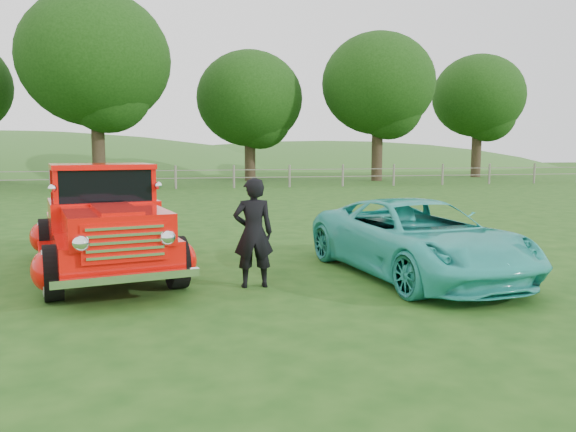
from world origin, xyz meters
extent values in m
plane|color=#1A4512|center=(0.00, 0.00, 0.00)|extent=(140.00, 140.00, 0.00)
ellipsoid|color=#275820|center=(20.00, 62.00, -3.85)|extent=(72.00, 52.00, 14.00)
cube|color=slate|center=(0.00, 22.00, 0.55)|extent=(48.00, 0.04, 0.04)
cube|color=slate|center=(0.00, 22.00, 0.95)|extent=(48.00, 0.04, 0.04)
cylinder|color=#2F2017|center=(-4.00, 25.00, 2.42)|extent=(0.70, 0.70, 4.84)
ellipsoid|color=black|center=(-4.00, 25.00, 6.82)|extent=(8.00, 8.00, 7.20)
cylinder|color=#2F2017|center=(5.00, 29.00, 1.87)|extent=(0.70, 0.70, 3.74)
ellipsoid|color=black|center=(5.00, 29.00, 5.27)|extent=(6.80, 6.80, 6.12)
cylinder|color=#2F2017|center=(13.00, 27.00, 2.20)|extent=(0.70, 0.70, 4.40)
ellipsoid|color=black|center=(13.00, 27.00, 6.20)|extent=(7.20, 7.20, 6.48)
cylinder|color=#2F2017|center=(22.00, 30.00, 2.09)|extent=(0.70, 0.70, 4.18)
ellipsoid|color=black|center=(22.00, 30.00, 5.89)|extent=(6.60, 6.60, 5.94)
cylinder|color=black|center=(-2.28, 0.52, 0.38)|extent=(0.39, 0.79, 0.76)
cylinder|color=black|center=(-0.65, 0.85, 0.38)|extent=(0.39, 0.79, 0.76)
cylinder|color=black|center=(-2.90, 3.55, 0.38)|extent=(0.39, 0.79, 0.76)
cylinder|color=black|center=(-1.28, 3.89, 0.38)|extent=(0.39, 0.79, 0.76)
cube|color=red|center=(-1.78, 2.20, 0.58)|extent=(2.46, 4.83, 0.44)
ellipsoid|color=red|center=(-2.34, 0.50, 0.42)|extent=(0.56, 0.82, 0.54)
ellipsoid|color=red|center=(-0.58, 0.87, 0.42)|extent=(0.56, 0.82, 0.54)
ellipsoid|color=red|center=(-2.97, 3.54, 0.42)|extent=(0.56, 0.82, 0.54)
ellipsoid|color=red|center=(-1.21, 3.90, 0.42)|extent=(0.56, 0.82, 0.54)
cube|color=red|center=(-1.46, 0.68, 0.97)|extent=(1.63, 1.84, 0.42)
cube|color=red|center=(-1.76, 2.10, 0.99)|extent=(1.84, 1.65, 0.44)
cube|color=black|center=(-1.76, 2.10, 1.46)|extent=(1.64, 1.39, 0.50)
cube|color=red|center=(-1.76, 2.10, 1.74)|extent=(1.74, 1.50, 0.08)
cube|color=red|center=(-2.05, 3.52, 0.95)|extent=(1.55, 2.15, 0.45)
cube|color=white|center=(-1.30, -0.11, 0.85)|extent=(1.06, 0.31, 0.50)
cube|color=white|center=(-1.28, -0.21, 0.42)|extent=(1.79, 0.46, 0.10)
cube|color=white|center=(-2.27, 4.57, 0.42)|extent=(1.69, 0.45, 0.10)
imported|color=#2EB9AD|center=(3.10, 0.81, 0.61)|extent=(2.53, 4.58, 1.21)
imported|color=black|center=(0.45, 0.67, 0.80)|extent=(0.60, 0.41, 1.61)
camera|label=1|loc=(-0.88, -7.30, 2.00)|focal=35.00mm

